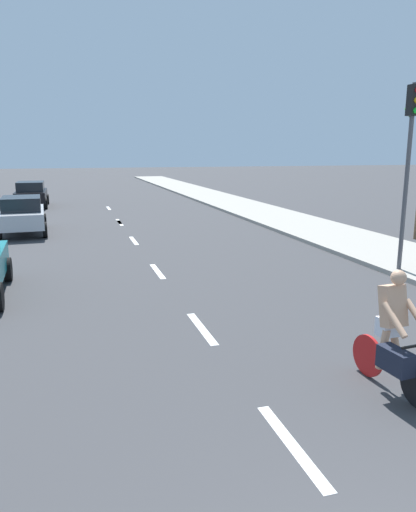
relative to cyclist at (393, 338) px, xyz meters
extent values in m
plane|color=#38383A|center=(-1.94, 15.97, -0.83)|extent=(160.00, 160.00, 0.00)
cube|color=#9E998E|center=(6.04, 17.97, -0.76)|extent=(3.60, 80.00, 0.14)
cube|color=white|center=(-1.94, -0.78, -0.83)|extent=(0.16, 1.80, 0.01)
cube|color=white|center=(-1.94, 3.25, -0.83)|extent=(0.16, 1.80, 0.01)
cube|color=white|center=(-1.94, 8.05, -0.83)|extent=(0.16, 1.80, 0.01)
cube|color=white|center=(-1.94, 13.14, -0.83)|extent=(0.16, 1.80, 0.01)
cube|color=white|center=(-1.94, 18.05, -0.83)|extent=(0.16, 1.80, 0.01)
cube|color=white|center=(-1.94, 18.55, -0.83)|extent=(0.16, 1.80, 0.01)
cube|color=white|center=(-1.94, 24.44, -0.83)|extent=(0.16, 1.80, 0.01)
cylinder|color=red|center=(0.00, 0.56, -0.50)|extent=(0.11, 0.66, 0.66)
cube|color=black|center=(0.05, 0.04, -0.32)|extent=(0.12, 0.94, 0.04)
cylinder|color=black|center=(0.03, 0.25, -0.08)|extent=(0.03, 0.03, 0.48)
cube|color=tan|center=(0.04, 0.12, 0.45)|extent=(0.37, 0.34, 0.63)
sphere|color=tan|center=(0.04, 0.06, 0.88)|extent=(0.22, 0.22, 0.22)
cube|color=white|center=(0.03, 0.17, 0.12)|extent=(0.34, 0.25, 0.28)
cube|color=black|center=(-0.15, -0.27, -0.20)|extent=(0.28, 0.54, 0.32)
cylinder|color=tan|center=(0.16, 0.13, -0.20)|extent=(0.14, 0.32, 0.62)
cylinder|color=tan|center=(-0.08, 0.11, -0.20)|extent=(0.13, 0.21, 0.63)
cylinder|color=tan|center=(-0.14, -0.16, 0.35)|extent=(0.13, 0.49, 0.41)
cylinder|color=black|center=(-5.98, 8.15, -0.51)|extent=(0.20, 0.64, 0.64)
cube|color=#B7BABF|center=(-6.19, 16.19, -0.14)|extent=(1.88, 4.14, 0.64)
cube|color=black|center=(-6.18, 15.99, 0.46)|extent=(1.59, 2.18, 0.56)
cylinder|color=black|center=(-7.10, 17.54, -0.51)|extent=(0.21, 0.65, 0.64)
cylinder|color=black|center=(-5.39, 17.61, -0.51)|extent=(0.21, 0.65, 0.64)
cylinder|color=black|center=(-5.27, 14.85, -0.51)|extent=(0.21, 0.65, 0.64)
cube|color=black|center=(-6.45, 26.55, -0.14)|extent=(1.77, 4.18, 0.64)
cube|color=black|center=(-6.46, 26.35, 0.46)|extent=(1.55, 2.18, 0.56)
cylinder|color=black|center=(-7.33, 27.98, -0.51)|extent=(0.18, 0.64, 0.64)
cylinder|color=black|center=(-5.57, 27.97, -0.51)|extent=(0.18, 0.64, 0.64)
cylinder|color=black|center=(-7.34, 25.14, -0.51)|extent=(0.18, 0.64, 0.64)
cylinder|color=black|center=(-5.58, 25.13, -0.51)|extent=(0.18, 0.64, 0.64)
cylinder|color=#4C4C51|center=(4.64, 5.86, 1.77)|extent=(0.12, 0.12, 5.20)
cube|color=black|center=(4.64, 5.86, 3.92)|extent=(0.28, 0.24, 0.80)
sphere|color=green|center=(4.64, 5.73, 3.65)|extent=(0.16, 0.16, 0.16)
camera|label=1|loc=(-4.35, -5.46, 2.62)|focal=33.89mm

